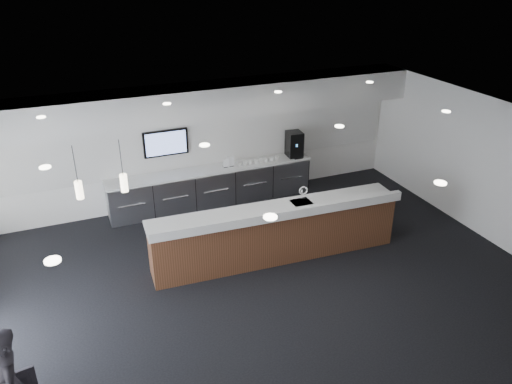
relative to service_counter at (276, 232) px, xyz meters
name	(u,v)px	position (x,y,z in m)	size (l,w,h in m)	color
ground	(273,285)	(-0.45, -0.86, -0.58)	(10.00, 10.00, 0.00)	black
ceiling	(275,133)	(-0.45, -0.86, 2.42)	(10.00, 8.00, 0.02)	black
back_wall	(206,142)	(-0.45, 3.14, 0.92)	(10.00, 0.02, 3.00)	white
right_wall	(491,171)	(4.55, -0.86, 0.92)	(0.02, 8.00, 3.00)	white
soffit_bulkhead	(210,100)	(-0.45, 2.69, 2.07)	(10.00, 0.90, 0.70)	silver
alcove_panel	(206,139)	(-0.45, 3.11, 1.02)	(9.80, 0.06, 1.40)	silver
back_credenza	(212,186)	(-0.45, 2.78, -0.10)	(5.06, 0.66, 0.95)	#94969C
wall_tv	(166,143)	(-1.45, 3.04, 1.07)	(1.05, 0.08, 0.62)	black
pendant_left	(123,180)	(-2.85, -0.06, 1.67)	(0.12, 0.12, 0.30)	beige
pendant_right	(78,187)	(-3.55, -0.06, 1.67)	(0.12, 0.12, 0.30)	beige
ceiling_can_lights	(275,135)	(-0.45, -0.86, 2.39)	(7.00, 5.00, 0.02)	silver
service_counter	(276,232)	(0.00, 0.00, 0.00)	(5.14, 1.11, 1.49)	#492B18
coffee_machine	(294,144)	(1.75, 2.76, 0.69)	(0.40, 0.51, 0.64)	black
info_sign_left	(226,163)	(-0.09, 2.71, 0.48)	(0.15, 0.02, 0.21)	white
info_sign_right	(230,162)	(0.01, 2.71, 0.50)	(0.19, 0.02, 0.26)	white
cup_0	(277,158)	(1.22, 2.66, 0.43)	(0.11, 0.11, 0.10)	white
cup_1	(272,159)	(1.08, 2.66, 0.43)	(0.11, 0.11, 0.10)	white
cup_2	(266,160)	(0.94, 2.66, 0.43)	(0.11, 0.11, 0.10)	white
cup_3	(261,161)	(0.80, 2.66, 0.43)	(0.11, 0.11, 0.10)	white
cup_4	(256,161)	(0.66, 2.66, 0.43)	(0.11, 0.11, 0.10)	white
cup_5	(251,162)	(0.52, 2.66, 0.43)	(0.11, 0.11, 0.10)	white
cup_6	(245,163)	(0.38, 2.66, 0.43)	(0.11, 0.11, 0.10)	white
cup_7	(240,164)	(0.24, 2.66, 0.43)	(0.11, 0.11, 0.10)	white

